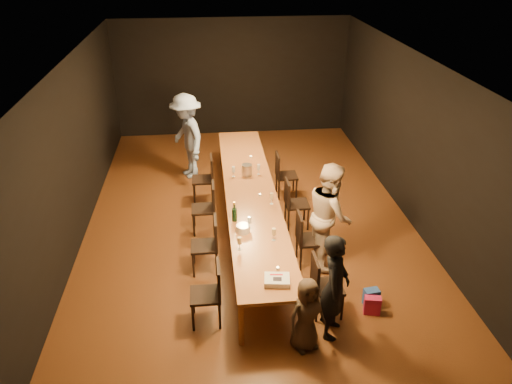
{
  "coord_description": "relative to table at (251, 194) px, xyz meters",
  "views": [
    {
      "loc": [
        -0.73,
        -7.82,
        4.84
      ],
      "look_at": [
        0.05,
        -0.5,
        1.0
      ],
      "focal_mm": 35.0,
      "sensor_mm": 36.0,
      "label": 1
    }
  ],
  "objects": [
    {
      "name": "tealight_mid",
      "position": [
        0.15,
        -0.16,
        0.06
      ],
      "size": [
        0.05,
        0.05,
        0.03
      ],
      "primitive_type": "cylinder",
      "color": "#B2B7B2",
      "rests_on": "table"
    },
    {
      "name": "wineglass_4",
      "position": [
        -0.26,
        0.65,
        0.15
      ],
      "size": [
        0.06,
        0.06,
        0.21
      ],
      "primitive_type": null,
      "color": "silver",
      "rests_on": "table"
    },
    {
      "name": "champagne_bottle",
      "position": [
        -0.35,
        -0.97,
        0.22
      ],
      "size": [
        0.09,
        0.09,
        0.34
      ],
      "primitive_type": null,
      "rotation": [
        0.0,
        0.0,
        0.15
      ],
      "color": "black",
      "rests_on": "table"
    },
    {
      "name": "gift_bag_red",
      "position": [
        1.5,
        -2.49,
        -0.57
      ],
      "size": [
        0.25,
        0.17,
        0.27
      ],
      "primitive_type": "cube",
      "rotation": [
        0.0,
        0.0,
        -0.22
      ],
      "color": "#C41D55",
      "rests_on": "ground"
    },
    {
      "name": "chair_left_1",
      "position": [
        -0.85,
        -1.2,
        -0.24
      ],
      "size": [
        0.42,
        0.42,
        0.93
      ],
      "primitive_type": null,
      "rotation": [
        0.0,
        0.0,
        1.57
      ],
      "color": "black",
      "rests_on": "ground"
    },
    {
      "name": "wineglass_1",
      "position": [
        0.19,
        -1.6,
        0.15
      ],
      "size": [
        0.06,
        0.06,
        0.21
      ],
      "primitive_type": null,
      "color": "beige",
      "rests_on": "table"
    },
    {
      "name": "ground",
      "position": [
        0.0,
        0.0,
        -0.7
      ],
      "size": [
        10.0,
        10.0,
        0.0
      ],
      "primitive_type": "plane",
      "color": "#3F1D0F",
      "rests_on": "ground"
    },
    {
      "name": "room_shell",
      "position": [
        0.0,
        0.0,
        1.38
      ],
      "size": [
        6.04,
        10.04,
        3.02
      ],
      "color": "black",
      "rests_on": "ground"
    },
    {
      "name": "wineglass_3",
      "position": [
        0.31,
        -0.48,
        0.15
      ],
      "size": [
        0.06,
        0.06,
        0.21
      ],
      "primitive_type": null,
      "color": "beige",
      "rests_on": "table"
    },
    {
      "name": "chair_right_3",
      "position": [
        0.85,
        1.2,
        -0.24
      ],
      "size": [
        0.42,
        0.42,
        0.93
      ],
      "primitive_type": null,
      "rotation": [
        0.0,
        0.0,
        -1.57
      ],
      "color": "black",
      "rests_on": "ground"
    },
    {
      "name": "tealight_far",
      "position": [
        0.15,
        1.51,
        0.06
      ],
      "size": [
        0.05,
        0.05,
        0.03
      ],
      "primitive_type": "cylinder",
      "color": "#B2B7B2",
      "rests_on": "table"
    },
    {
      "name": "chair_right_0",
      "position": [
        0.85,
        -2.4,
        -0.24
      ],
      "size": [
        0.42,
        0.42,
        0.93
      ],
      "primitive_type": null,
      "rotation": [
        0.0,
        0.0,
        -1.57
      ],
      "color": "black",
      "rests_on": "ground"
    },
    {
      "name": "birthday_cake",
      "position": [
        0.1,
        -2.61,
        0.09
      ],
      "size": [
        0.36,
        0.31,
        0.08
      ],
      "rotation": [
        0.0,
        0.0,
        -0.13
      ],
      "color": "white",
      "rests_on": "table"
    },
    {
      "name": "table",
      "position": [
        0.0,
        0.0,
        0.0
      ],
      "size": [
        0.9,
        6.0,
        0.75
      ],
      "color": "brown",
      "rests_on": "ground"
    },
    {
      "name": "plate_stack",
      "position": [
        -0.24,
        -1.32,
        0.11
      ],
      "size": [
        0.24,
        0.24,
        0.12
      ],
      "primitive_type": "cylinder",
      "rotation": [
        0.0,
        0.0,
        -0.12
      ],
      "color": "silver",
      "rests_on": "table"
    },
    {
      "name": "chair_left_3",
      "position": [
        -0.85,
        1.2,
        -0.24
      ],
      "size": [
        0.42,
        0.42,
        0.93
      ],
      "primitive_type": null,
      "rotation": [
        0.0,
        0.0,
        1.57
      ],
      "color": "black",
      "rests_on": "ground"
    },
    {
      "name": "woman_birthday",
      "position": [
        0.83,
        -2.79,
        0.06
      ],
      "size": [
        0.54,
        0.65,
        1.53
      ],
      "primitive_type": "imported",
      "rotation": [
        0.0,
        0.0,
        1.19
      ],
      "color": "black",
      "rests_on": "ground"
    },
    {
      "name": "woman_tan",
      "position": [
        1.15,
        -1.16,
        0.18
      ],
      "size": [
        0.68,
        0.87,
        1.76
      ],
      "primitive_type": "imported",
      "rotation": [
        0.0,
        0.0,
        1.55
      ],
      "color": "beige",
      "rests_on": "ground"
    },
    {
      "name": "chair_left_2",
      "position": [
        -0.85,
        0.0,
        -0.24
      ],
      "size": [
        0.42,
        0.42,
        0.93
      ],
      "primitive_type": null,
      "rotation": [
        0.0,
        0.0,
        1.57
      ],
      "color": "black",
      "rests_on": "ground"
    },
    {
      "name": "chair_right_1",
      "position": [
        0.85,
        -1.2,
        -0.24
      ],
      "size": [
        0.42,
        0.42,
        0.93
      ],
      "primitive_type": null,
      "rotation": [
        0.0,
        0.0,
        -1.57
      ],
      "color": "black",
      "rests_on": "ground"
    },
    {
      "name": "gift_bag_blue",
      "position": [
        1.54,
        -2.31,
        -0.57
      ],
      "size": [
        0.23,
        0.17,
        0.27
      ],
      "primitive_type": "cube",
      "rotation": [
        0.0,
        0.0,
        0.12
      ],
      "color": "#2952B5",
      "rests_on": "ground"
    },
    {
      "name": "ice_bucket",
      "position": [
        -0.0,
        0.69,
        0.16
      ],
      "size": [
        0.25,
        0.25,
        0.21
      ],
      "primitive_type": "cylinder",
      "rotation": [
        0.0,
        0.0,
        -0.36
      ],
      "color": "#A2A1A6",
      "rests_on": "table"
    },
    {
      "name": "man_blue",
      "position": [
        -1.15,
        2.38,
        0.23
      ],
      "size": [
        1.11,
        1.38,
        1.87
      ],
      "primitive_type": "imported",
      "rotation": [
        0.0,
        0.0,
        -1.17
      ],
      "color": "#869CCF",
      "rests_on": "ground"
    },
    {
      "name": "child",
      "position": [
        0.43,
        -3.02,
        -0.17
      ],
      "size": [
        0.6,
        0.5,
        1.06
      ],
      "primitive_type": "imported",
      "rotation": [
        0.0,
        0.0,
        0.37
      ],
      "color": "#3F3023",
      "rests_on": "ground"
    },
    {
      "name": "wineglass_2",
      "position": [
        -0.13,
        -1.22,
        0.15
      ],
      "size": [
        0.06,
        0.06,
        0.21
      ],
      "primitive_type": null,
      "color": "silver",
      "rests_on": "table"
    },
    {
      "name": "tealight_near",
      "position": [
        0.15,
        -2.32,
        0.06
      ],
      "size": [
        0.05,
        0.05,
        0.03
      ],
      "primitive_type": "cylinder",
      "color": "#B2B7B2",
      "rests_on": "table"
    },
    {
      "name": "chair_left_0",
      "position": [
        -0.85,
        -2.4,
        -0.24
      ],
      "size": [
        0.42,
        0.42,
        0.93
      ],
      "primitive_type": null,
      "rotation": [
        0.0,
        0.0,
        1.57
      ],
      "color": "black",
      "rests_on": "ground"
    },
    {
      "name": "wineglass_0",
      "position": [
        -0.33,
        -1.79,
        0.15
      ],
      "size": [
        0.06,
        0.06,
        0.21
      ],
      "primitive_type": null,
      "color": "beige",
      "rests_on": "table"
    },
    {
      "name": "wineglass_5",
      "position": [
        0.22,
        0.7,
        0.15
      ],
      "size": [
        0.06,
        0.06,
        0.21
      ],
      "primitive_type": null,
      "color": "silver",
      "rests_on": "table"
    },
    {
      "name": "chair_right_2",
      "position": [
        0.85,
        0.0,
        -0.24
      ],
      "size": [
        0.42,
        0.42,
        0.93
      ],
      "primitive_type": null,
      "rotation": [
        0.0,
        0.0,
        -1.57
      ],
      "color": "black",
      "rests_on": "ground"
    }
  ]
}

